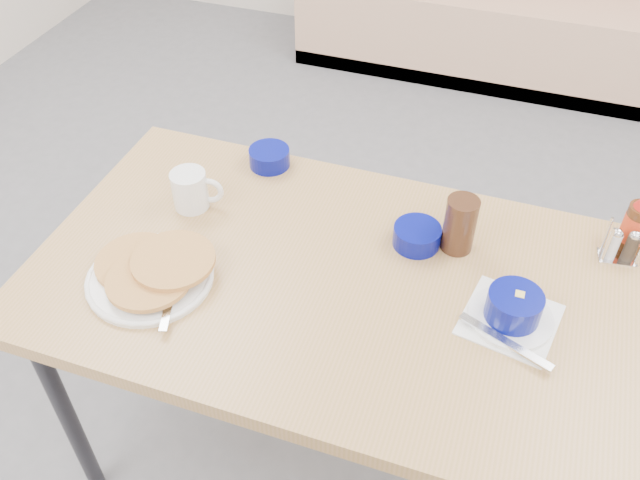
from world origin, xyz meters
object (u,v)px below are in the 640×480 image
(creamer_bowl, at_px, (269,157))
(butter_bowl, at_px, (417,236))
(dining_table, at_px, (339,296))
(booth_bench, at_px, (486,2))
(coffee_mug, at_px, (192,190))
(pancake_plate, at_px, (152,272))
(syrup_bottle, at_px, (637,224))
(condiment_caddy, at_px, (621,247))
(amber_tumbler, at_px, (460,225))
(grits_setting, at_px, (513,310))

(creamer_bowl, distance_m, butter_bowl, 0.48)
(dining_table, relative_size, butter_bowl, 12.52)
(creamer_bowl, bearing_deg, dining_table, -47.87)
(dining_table, bearing_deg, booth_bench, 90.00)
(dining_table, distance_m, coffee_mug, 0.45)
(pancake_plate, distance_m, creamer_bowl, 0.49)
(dining_table, height_order, creamer_bowl, creamer_bowl)
(dining_table, bearing_deg, syrup_bottle, 27.41)
(creamer_bowl, bearing_deg, coffee_mug, -117.64)
(creamer_bowl, relative_size, syrup_bottle, 0.66)
(syrup_bottle, bearing_deg, condiment_caddy, -115.33)
(pancake_plate, bearing_deg, syrup_bottle, 24.49)
(booth_bench, bearing_deg, amber_tumbler, -84.43)
(butter_bowl, bearing_deg, syrup_bottle, 17.89)
(grits_setting, bearing_deg, pancake_plate, -169.86)
(pancake_plate, height_order, coffee_mug, coffee_mug)
(coffee_mug, bearing_deg, amber_tumbler, 5.82)
(booth_bench, bearing_deg, grits_setting, -81.48)
(coffee_mug, xyz_separation_m, creamer_bowl, (0.12, 0.22, -0.03))
(butter_bowl, bearing_deg, creamer_bowl, 158.48)
(coffee_mug, relative_size, butter_bowl, 1.15)
(pancake_plate, bearing_deg, creamer_bowl, 79.78)
(coffee_mug, height_order, butter_bowl, coffee_mug)
(butter_bowl, height_order, amber_tumbler, amber_tumbler)
(booth_bench, height_order, amber_tumbler, booth_bench)
(dining_table, xyz_separation_m, butter_bowl, (0.14, 0.16, 0.09))
(creamer_bowl, xyz_separation_m, condiment_caddy, (0.90, -0.07, 0.01))
(condiment_caddy, height_order, syrup_bottle, syrup_bottle)
(dining_table, height_order, condiment_caddy, condiment_caddy)
(booth_bench, xyz_separation_m, condiment_caddy, (0.59, -2.26, 0.45))
(amber_tumbler, bearing_deg, syrup_bottle, 19.04)
(creamer_bowl, distance_m, amber_tumbler, 0.56)
(dining_table, bearing_deg, grits_setting, -0.40)
(dining_table, distance_m, condiment_caddy, 0.66)
(grits_setting, distance_m, condiment_caddy, 0.34)
(creamer_bowl, height_order, syrup_bottle, syrup_bottle)
(dining_table, height_order, coffee_mug, coffee_mug)
(grits_setting, bearing_deg, syrup_bottle, 54.04)
(coffee_mug, relative_size, amber_tumbler, 0.92)
(butter_bowl, bearing_deg, booth_bench, 93.33)
(dining_table, distance_m, grits_setting, 0.39)
(amber_tumbler, height_order, syrup_bottle, syrup_bottle)
(syrup_bottle, bearing_deg, amber_tumbler, -160.96)
(booth_bench, height_order, coffee_mug, booth_bench)
(booth_bench, distance_m, grits_setting, 2.60)
(dining_table, xyz_separation_m, pancake_plate, (-0.39, -0.14, 0.08))
(dining_table, xyz_separation_m, coffee_mug, (-0.42, 0.12, 0.11))
(pancake_plate, xyz_separation_m, coffee_mug, (-0.03, 0.26, 0.03))
(dining_table, height_order, butter_bowl, butter_bowl)
(dining_table, distance_m, amber_tumbler, 0.32)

